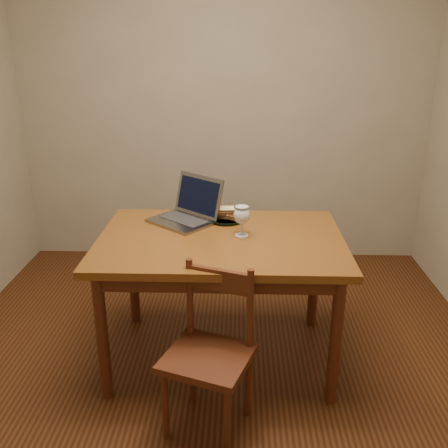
{
  "coord_description": "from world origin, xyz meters",
  "views": [
    {
      "loc": [
        0.13,
        -2.34,
        1.72
      ],
      "look_at": [
        0.05,
        0.16,
        0.8
      ],
      "focal_mm": 40.0,
      "sensor_mm": 36.0,
      "label": 1
    }
  ],
  "objects_px": {
    "plate": "(226,219)",
    "laptop": "(189,209)",
    "chair": "(209,346)",
    "milk_glass": "(242,221)",
    "table": "(221,252)"
  },
  "relations": [
    {
      "from": "plate",
      "to": "milk_glass",
      "type": "bearing_deg",
      "value": -69.66
    },
    {
      "from": "milk_glass",
      "to": "table",
      "type": "bearing_deg",
      "value": -168.31
    },
    {
      "from": "plate",
      "to": "milk_glass",
      "type": "height_order",
      "value": "milk_glass"
    },
    {
      "from": "table",
      "to": "milk_glass",
      "type": "height_order",
      "value": "milk_glass"
    },
    {
      "from": "plate",
      "to": "laptop",
      "type": "height_order",
      "value": "laptop"
    },
    {
      "from": "table",
      "to": "plate",
      "type": "relative_size",
      "value": 6.29
    },
    {
      "from": "table",
      "to": "laptop",
      "type": "bearing_deg",
      "value": 125.98
    },
    {
      "from": "plate",
      "to": "laptop",
      "type": "relative_size",
      "value": 0.45
    },
    {
      "from": "plate",
      "to": "milk_glass",
      "type": "xyz_separation_m",
      "value": [
        0.09,
        -0.24,
        0.08
      ]
    },
    {
      "from": "milk_glass",
      "to": "laptop",
      "type": "bearing_deg",
      "value": 141.25
    },
    {
      "from": "milk_glass",
      "to": "laptop",
      "type": "distance_m",
      "value": 0.39
    },
    {
      "from": "laptop",
      "to": "table",
      "type": "bearing_deg",
      "value": -13.95
    },
    {
      "from": "chair",
      "to": "laptop",
      "type": "height_order",
      "value": "laptop"
    },
    {
      "from": "chair",
      "to": "laptop",
      "type": "bearing_deg",
      "value": 121.29
    },
    {
      "from": "chair",
      "to": "milk_glass",
      "type": "height_order",
      "value": "milk_glass"
    }
  ]
}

